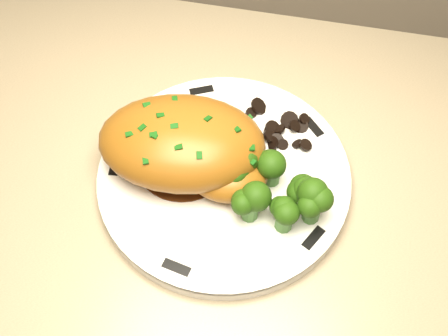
# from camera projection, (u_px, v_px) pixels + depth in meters

# --- Properties ---
(plate) EXTENTS (0.32, 0.32, 0.02)m
(plate) POSITION_uv_depth(u_px,v_px,m) (224.00, 177.00, 0.62)
(plate) COLOR white
(plate) RESTS_ON counter
(rim_accent_0) EXTENTS (0.03, 0.03, 0.00)m
(rim_accent_0) POSITION_uv_depth(u_px,v_px,m) (313.00, 127.00, 0.65)
(rim_accent_0) COLOR black
(rim_accent_0) RESTS_ON plate
(rim_accent_1) EXTENTS (0.03, 0.02, 0.00)m
(rim_accent_1) POSITION_uv_depth(u_px,v_px,m) (201.00, 90.00, 0.68)
(rim_accent_1) COLOR black
(rim_accent_1) RESTS_ON plate
(rim_accent_2) EXTENTS (0.01, 0.03, 0.00)m
(rim_accent_2) POSITION_uv_depth(u_px,v_px,m) (115.00, 165.00, 0.62)
(rim_accent_2) COLOR black
(rim_accent_2) RESTS_ON plate
(rim_accent_3) EXTENTS (0.03, 0.02, 0.00)m
(rim_accent_3) POSITION_uv_depth(u_px,v_px,m) (176.00, 268.00, 0.55)
(rim_accent_3) COLOR black
(rim_accent_3) RESTS_ON plate
(rim_accent_4) EXTENTS (0.02, 0.03, 0.00)m
(rim_accent_4) POSITION_uv_depth(u_px,v_px,m) (313.00, 238.00, 0.57)
(rim_accent_4) COLOR black
(rim_accent_4) RESTS_ON plate
(gravy_pool) EXTENTS (0.11, 0.11, 0.00)m
(gravy_pool) POSITION_uv_depth(u_px,v_px,m) (184.00, 161.00, 0.62)
(gravy_pool) COLOR #3F1D0B
(gravy_pool) RESTS_ON plate
(chicken_breast) EXTENTS (0.19, 0.14, 0.07)m
(chicken_breast) POSITION_uv_depth(u_px,v_px,m) (187.00, 146.00, 0.59)
(chicken_breast) COLOR #965B1A
(chicken_breast) RESTS_ON plate
(mushroom_pile) EXTENTS (0.08, 0.06, 0.02)m
(mushroom_pile) POSITION_uv_depth(u_px,v_px,m) (276.00, 128.00, 0.64)
(mushroom_pile) COLOR black
(mushroom_pile) RESTS_ON plate
(broccoli_florets) EXTENTS (0.11, 0.08, 0.04)m
(broccoli_florets) POSITION_uv_depth(u_px,v_px,m) (277.00, 192.00, 0.57)
(broccoli_florets) COLOR #447933
(broccoli_florets) RESTS_ON plate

